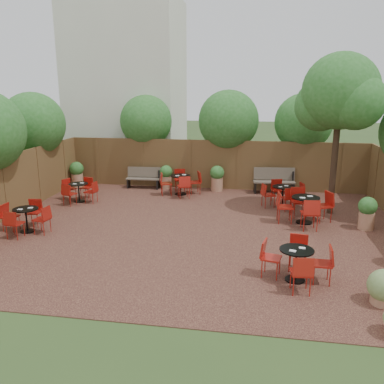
# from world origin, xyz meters

# --- Properties ---
(ground) EXTENTS (80.00, 80.00, 0.00)m
(ground) POSITION_xyz_m (0.00, 0.00, 0.00)
(ground) COLOR #354F23
(ground) RESTS_ON ground
(courtyard_paving) EXTENTS (12.00, 10.00, 0.02)m
(courtyard_paving) POSITION_xyz_m (0.00, 0.00, 0.01)
(courtyard_paving) COLOR #321614
(courtyard_paving) RESTS_ON ground
(fence_back) EXTENTS (12.00, 0.08, 2.00)m
(fence_back) POSITION_xyz_m (0.00, 5.00, 1.00)
(fence_back) COLOR brown
(fence_back) RESTS_ON ground
(fence_left) EXTENTS (0.08, 10.00, 2.00)m
(fence_left) POSITION_xyz_m (-6.00, 0.00, 1.00)
(fence_left) COLOR brown
(fence_left) RESTS_ON ground
(neighbour_building) EXTENTS (5.00, 4.00, 8.00)m
(neighbour_building) POSITION_xyz_m (-4.50, 8.00, 4.00)
(neighbour_building) COLOR silver
(neighbour_building) RESTS_ON ground
(overhang_foliage) EXTENTS (15.69, 10.59, 2.52)m
(overhang_foliage) POSITION_xyz_m (-1.59, 2.71, 2.72)
(overhang_foliage) COLOR #276420
(overhang_foliage) RESTS_ON ground
(courtyard_tree) EXTENTS (2.58, 2.48, 5.08)m
(courtyard_tree) POSITION_xyz_m (4.14, 2.23, 3.76)
(courtyard_tree) COLOR black
(courtyard_tree) RESTS_ON courtyard_paving
(park_bench_left) EXTENTS (1.39, 0.51, 0.85)m
(park_bench_left) POSITION_xyz_m (-2.87, 4.62, 0.46)
(park_bench_left) COLOR brown
(park_bench_left) RESTS_ON courtyard_paving
(park_bench_right) EXTENTS (1.64, 0.67, 0.99)m
(park_bench_right) POSITION_xyz_m (2.40, 4.63, 0.53)
(park_bench_right) COLOR brown
(park_bench_right) RESTS_ON courtyard_paving
(bistro_tables) EXTENTS (9.51, 8.20, 0.95)m
(bistro_tables) POSITION_xyz_m (0.09, 1.09, 0.45)
(bistro_tables) COLOR black
(bistro_tables) RESTS_ON courtyard_paving
(planters) EXTENTS (11.12, 4.44, 1.05)m
(planters) POSITION_xyz_m (-0.88, 3.67, 0.56)
(planters) COLOR #A26F51
(planters) RESTS_ON courtyard_paving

